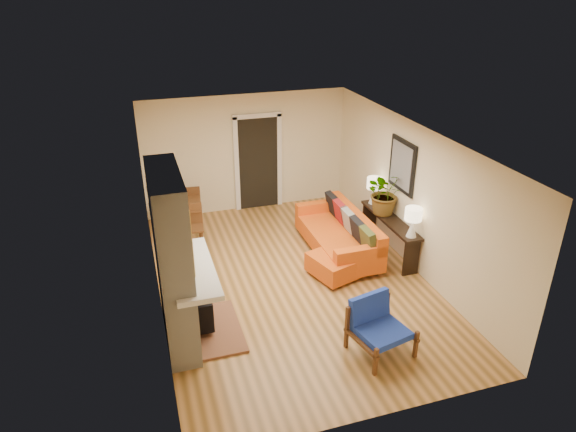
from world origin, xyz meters
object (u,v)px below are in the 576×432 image
object	(u,v)px
lamp_near	(413,219)
houseplant	(386,192)
ottoman	(336,264)
lamp_far	(374,187)
sofa	(342,234)
console_table	(390,225)
blue_chair	(377,323)
dining_table	(188,209)

from	to	relation	value
lamp_near	houseplant	size ratio (longest dim) A/B	0.63
ottoman	lamp_far	xyz separation A→B (m)	(1.27, 1.22, 0.83)
sofa	lamp_far	world-z (taller)	lamp_far
console_table	sofa	bearing A→B (deg)	161.69
lamp_near	blue_chair	bearing A→B (deg)	-130.89
dining_table	houseplant	distance (m)	3.94
lamp_near	lamp_far	world-z (taller)	same
ottoman	console_table	distance (m)	1.40
ottoman	console_table	size ratio (longest dim) A/B	0.54
console_table	lamp_near	bearing A→B (deg)	-90.00
houseplant	sofa	bearing A→B (deg)	177.85
sofa	lamp_far	distance (m)	1.18
ottoman	houseplant	world-z (taller)	houseplant
dining_table	lamp_near	distance (m)	4.46
houseplant	blue_chair	bearing A→B (deg)	-118.38
console_table	lamp_near	distance (m)	0.90
ottoman	dining_table	size ratio (longest dim) A/B	0.62
blue_chair	console_table	distance (m)	2.87
blue_chair	lamp_far	distance (m)	3.58
lamp_near	ottoman	bearing A→B (deg)	167.67
sofa	dining_table	xyz separation A→B (m)	(-2.67, 1.64, 0.18)
ottoman	lamp_near	world-z (taller)	lamp_near
ottoman	houseplant	bearing A→B (deg)	30.01
ottoman	dining_table	distance (m)	3.31
sofa	houseplant	size ratio (longest dim) A/B	2.60
lamp_near	lamp_far	xyz separation A→B (m)	(0.00, 1.50, 0.00)
console_table	houseplant	size ratio (longest dim) A/B	2.16
sofa	ottoman	xyz separation A→B (m)	(-0.42, -0.76, -0.15)
ottoman	dining_table	bearing A→B (deg)	133.11
lamp_far	houseplant	xyz separation A→B (m)	(-0.01, -0.49, 0.09)
ottoman	console_table	bearing A→B (deg)	20.62
lamp_far	dining_table	bearing A→B (deg)	161.43
dining_table	lamp_near	world-z (taller)	lamp_near
sofa	lamp_near	xyz separation A→B (m)	(0.85, -1.04, 0.68)
blue_chair	lamp_near	distance (m)	2.34
sofa	blue_chair	bearing A→B (deg)	-102.78
lamp_near	houseplant	distance (m)	1.01
ottoman	blue_chair	bearing A→B (deg)	-95.81
blue_chair	dining_table	world-z (taller)	dining_table
dining_table	ottoman	bearing A→B (deg)	-46.89
sofa	dining_table	size ratio (longest dim) A/B	1.36
sofa	dining_table	world-z (taller)	sofa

